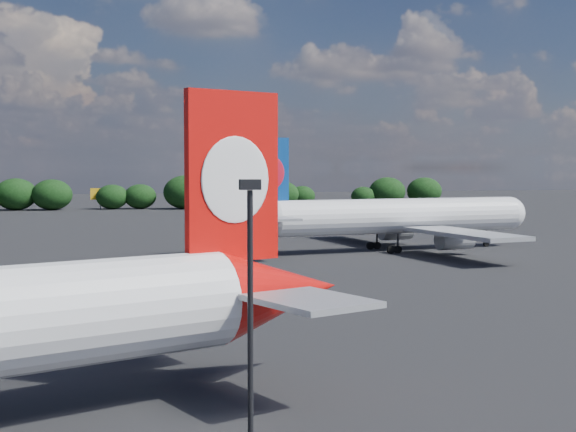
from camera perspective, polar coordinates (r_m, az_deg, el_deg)
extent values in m
plane|color=black|center=(93.93, -17.52, -3.33)|extent=(500.00, 500.00, 0.00)
cone|color=red|center=(40.86, -0.64, -5.36)|extent=(8.44, 6.81, 4.57)
cube|color=red|center=(38.87, -3.96, 2.83)|extent=(4.87, 2.16, 8.22)
ellipsoid|color=white|center=(38.64, -3.75, 2.59)|extent=(3.66, 1.50, 4.20)
ellipsoid|color=white|center=(39.11, -4.17, 2.59)|extent=(3.66, 1.50, 4.20)
cube|color=#96979D|center=(35.73, 1.60, -6.05)|extent=(5.75, 6.56, 0.27)
cube|color=#96979D|center=(44.06, -6.36, -4.26)|extent=(5.75, 6.56, 0.27)
cylinder|color=white|center=(105.48, 7.94, 0.01)|extent=(34.94, 8.63, 4.56)
sphere|color=white|center=(115.16, 15.40, 0.20)|extent=(5.07, 5.07, 4.56)
cone|color=white|center=(96.65, -2.87, -0.28)|extent=(7.78, 5.39, 4.56)
cube|color=navy|center=(97.39, -1.36, 3.19)|extent=(5.03, 1.05, 8.20)
ellipsoid|color=red|center=(97.14, -1.30, 3.09)|extent=(3.82, 0.63, 4.19)
ellipsoid|color=red|center=(97.65, -1.42, 3.10)|extent=(3.82, 0.63, 4.19)
cube|color=#96979D|center=(92.58, -0.77, -0.21)|extent=(4.72, 5.92, 0.27)
cube|color=#96979D|center=(101.95, -2.84, 0.12)|extent=(4.72, 5.92, 0.27)
cube|color=#96979D|center=(96.58, 12.41, -1.22)|extent=(8.04, 18.81, 0.50)
cube|color=#96979D|center=(116.79, 5.78, -0.36)|extent=(8.04, 18.81, 0.50)
cylinder|color=#96979D|center=(101.45, 11.78, -1.67)|extent=(4.82, 2.98, 2.46)
cube|color=#96979D|center=(101.39, 11.79, -1.31)|extent=(2.02, 0.51, 1.09)
cylinder|color=#96979D|center=(113.78, 7.66, -1.08)|extent=(4.82, 2.98, 2.46)
cube|color=#96979D|center=(113.73, 7.67, -0.76)|extent=(2.02, 0.51, 1.09)
cylinder|color=black|center=(102.45, 7.81, -1.88)|extent=(0.28, 0.28, 2.28)
cylinder|color=black|center=(102.53, 7.81, -2.36)|extent=(1.04, 0.53, 1.00)
cylinder|color=black|center=(102.03, 7.32, -2.39)|extent=(1.04, 0.53, 1.00)
cylinder|color=black|center=(107.19, 6.34, -1.64)|extent=(0.28, 0.28, 2.28)
cylinder|color=black|center=(107.27, 6.34, -2.10)|extent=(1.04, 0.53, 1.00)
cylinder|color=black|center=(106.80, 5.87, -2.12)|extent=(1.04, 0.53, 1.00)
cylinder|color=black|center=(113.20, 13.92, -1.47)|extent=(0.24, 0.24, 2.28)
cylinder|color=black|center=(113.28, 13.91, -1.93)|extent=(0.85, 0.41, 0.82)
cylinder|color=black|center=(22.00, -2.68, -11.60)|extent=(0.16, 0.16, 10.24)
cube|color=black|center=(21.25, -2.72, 2.25)|extent=(0.55, 0.30, 0.28)
cube|color=yellow|center=(215.52, -13.21, 1.54)|extent=(5.00, 0.30, 3.00)
cylinder|color=#95989D|center=(215.62, -13.20, 0.81)|extent=(0.30, 0.30, 2.50)
ellipsoid|color=black|center=(215.65, -18.79, 1.47)|extent=(10.61, 8.98, 8.16)
ellipsoid|color=black|center=(213.65, -16.44, 1.46)|extent=(10.27, 8.69, 7.90)
ellipsoid|color=black|center=(214.61, -12.39, 1.34)|extent=(8.39, 7.10, 6.45)
ellipsoid|color=black|center=(214.73, -10.47, 1.37)|extent=(8.49, 7.19, 6.53)
ellipsoid|color=black|center=(211.86, -7.32, 1.69)|extent=(11.52, 9.75, 8.86)
ellipsoid|color=black|center=(217.65, -3.89, 1.38)|extent=(7.80, 6.60, 6.00)
ellipsoid|color=black|center=(219.24, -0.43, 1.56)|extent=(9.37, 7.93, 7.21)
ellipsoid|color=black|center=(226.41, 1.01, 1.43)|extent=(7.44, 6.30, 5.72)
ellipsoid|color=black|center=(226.99, 5.39, 1.39)|extent=(7.15, 6.05, 5.50)
ellipsoid|color=black|center=(229.59, 7.07, 1.74)|extent=(10.59, 8.96, 8.15)
ellipsoid|color=black|center=(237.10, 9.67, 1.75)|extent=(10.43, 8.82, 8.02)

